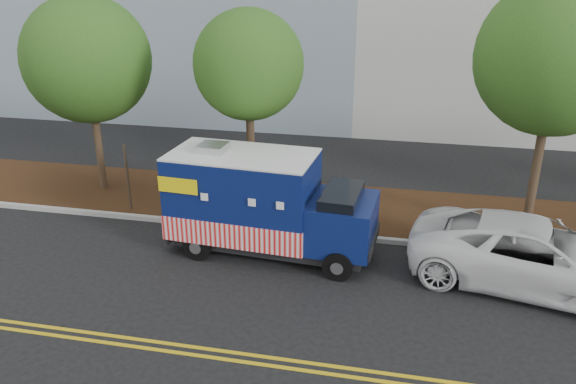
# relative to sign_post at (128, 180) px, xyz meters

# --- Properties ---
(ground) EXTENTS (120.00, 120.00, 0.00)m
(ground) POSITION_rel_sign_post_xyz_m (4.31, -1.80, -1.20)
(ground) COLOR black
(ground) RESTS_ON ground
(curb) EXTENTS (120.00, 0.18, 0.15)m
(curb) POSITION_rel_sign_post_xyz_m (4.31, -0.40, -1.12)
(curb) COLOR #9E9E99
(curb) RESTS_ON ground
(mulch_strip) EXTENTS (120.00, 4.00, 0.15)m
(mulch_strip) POSITION_rel_sign_post_xyz_m (4.31, 1.70, -1.12)
(mulch_strip) COLOR #311E0D
(mulch_strip) RESTS_ON ground
(centerline_near) EXTENTS (120.00, 0.10, 0.01)m
(centerline_near) POSITION_rel_sign_post_xyz_m (4.31, -6.25, -1.19)
(centerline_near) COLOR gold
(centerline_near) RESTS_ON ground
(centerline_far) EXTENTS (120.00, 0.10, 0.01)m
(centerline_far) POSITION_rel_sign_post_xyz_m (4.31, -6.50, -1.19)
(centerline_far) COLOR gold
(centerline_far) RESTS_ON ground
(tree_a) EXTENTS (4.27, 4.27, 6.89)m
(tree_a) POSITION_rel_sign_post_xyz_m (-1.89, 1.65, 3.55)
(tree_a) COLOR #38281C
(tree_a) RESTS_ON ground
(tree_b) EXTENTS (3.41, 3.41, 6.58)m
(tree_b) POSITION_rel_sign_post_xyz_m (3.89, 1.06, 3.65)
(tree_b) COLOR #38281C
(tree_b) RESTS_ON ground
(tree_c) EXTENTS (4.33, 4.33, 7.58)m
(tree_c) POSITION_rel_sign_post_xyz_m (12.55, 0.91, 4.20)
(tree_c) COLOR #38281C
(tree_c) RESTS_ON ground
(sign_post) EXTENTS (0.06, 0.06, 2.40)m
(sign_post) POSITION_rel_sign_post_xyz_m (0.00, 0.00, 0.00)
(sign_post) COLOR #473828
(sign_post) RESTS_ON ground
(food_truck) EXTENTS (6.06, 2.64, 3.11)m
(food_truck) POSITION_rel_sign_post_xyz_m (4.90, -1.62, 0.21)
(food_truck) COLOR black
(food_truck) RESTS_ON ground
(white_car) EXTENTS (6.69, 4.10, 1.73)m
(white_car) POSITION_rel_sign_post_xyz_m (12.20, -1.98, -0.33)
(white_car) COLOR silver
(white_car) RESTS_ON ground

